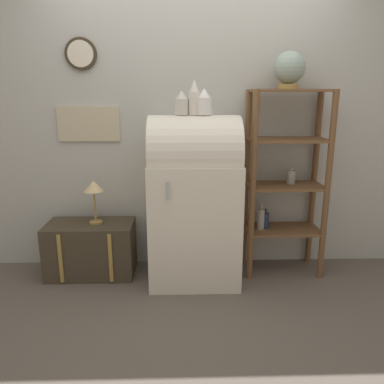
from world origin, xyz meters
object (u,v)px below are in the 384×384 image
at_px(globe, 289,69).
at_px(vase_right, 204,103).
at_px(suitcase_trunk, 91,249).
at_px(vase_left, 182,104).
at_px(desk_lamp, 94,189).
at_px(refrigerator, 194,198).
at_px(vase_center, 194,98).

height_order(globe, vase_right, globe).
relative_size(suitcase_trunk, vase_left, 3.93).
relative_size(suitcase_trunk, desk_lamp, 1.99).
xyz_separation_m(refrigerator, suitcase_trunk, (-0.89, 0.08, -0.48)).
xyz_separation_m(vase_right, desk_lamp, (-0.92, 0.09, -0.71)).
relative_size(vase_left, desk_lamp, 0.51).
bearing_deg(vase_left, refrigerator, -3.58).
bearing_deg(vase_center, desk_lamp, 174.08).
distance_m(refrigerator, desk_lamp, 0.85).
relative_size(refrigerator, suitcase_trunk, 1.86).
height_order(suitcase_trunk, vase_left, vase_left).
bearing_deg(suitcase_trunk, desk_lamp, 12.06).
xyz_separation_m(refrigerator, vase_center, (-0.00, 0.00, 0.79)).
bearing_deg(vase_center, globe, 8.30).
distance_m(globe, vase_left, 0.90).
relative_size(refrigerator, vase_left, 7.31).
bearing_deg(vase_right, vase_center, 176.10).
xyz_separation_m(vase_left, vase_center, (0.10, -0.00, 0.04)).
bearing_deg(refrigerator, vase_right, -1.18).
xyz_separation_m(suitcase_trunk, globe, (1.65, 0.04, 1.50)).
xyz_separation_m(refrigerator, desk_lamp, (-0.84, 0.09, 0.06)).
xyz_separation_m(vase_left, vase_right, (0.17, -0.01, 0.01)).
height_order(refrigerator, desk_lamp, refrigerator).
distance_m(vase_center, vase_right, 0.08).
distance_m(suitcase_trunk, desk_lamp, 0.54).
height_order(refrigerator, vase_left, vase_left).
height_order(refrigerator, suitcase_trunk, refrigerator).
xyz_separation_m(vase_left, desk_lamp, (-0.74, 0.08, -0.70)).
bearing_deg(globe, vase_left, -172.77).
bearing_deg(globe, suitcase_trunk, -178.76).
relative_size(vase_left, vase_center, 0.70).
relative_size(refrigerator, globe, 4.73).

